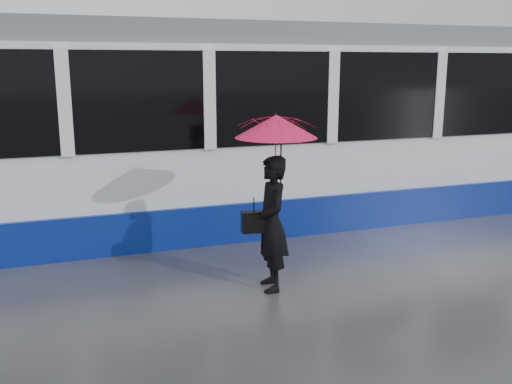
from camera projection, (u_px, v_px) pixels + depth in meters
name	position (u px, v px, depth m)	size (l,w,h in m)	color
ground	(192.00, 279.00, 7.37)	(90.00, 90.00, 0.00)	#27272C
rails	(158.00, 227.00, 9.67)	(34.00, 1.51, 0.02)	#3F3D38
tram	(98.00, 134.00, 9.02)	(26.00, 2.56, 3.35)	white
woman	(272.00, 224.00, 6.87)	(0.60, 0.40, 1.66)	black
umbrella	(276.00, 142.00, 6.68)	(1.09, 1.09, 1.12)	#FF159B
handbag	(254.00, 222.00, 6.81)	(0.31, 0.16, 0.44)	black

